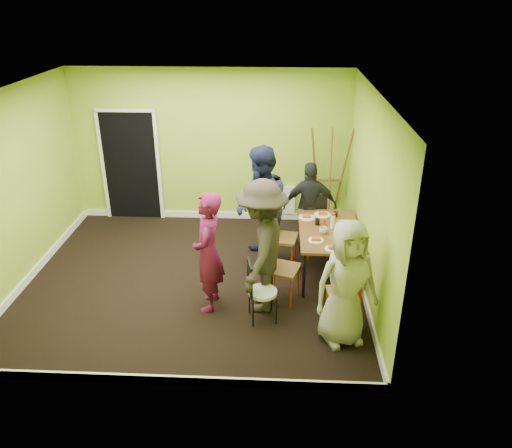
% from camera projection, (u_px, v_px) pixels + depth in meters
% --- Properties ---
extents(ground, '(5.00, 5.00, 0.00)m').
position_uv_depth(ground, '(195.00, 279.00, 7.59)').
color(ground, black).
rests_on(ground, ground).
extents(room_walls, '(5.04, 4.54, 2.82)m').
position_uv_depth(room_walls, '(190.00, 219.00, 7.21)').
color(room_walls, '#8CB02D').
rests_on(room_walls, ground).
extents(dining_table, '(0.90, 1.50, 0.75)m').
position_uv_depth(dining_table, '(329.00, 233.00, 7.45)').
color(dining_table, black).
rests_on(dining_table, ground).
extents(chair_left_far, '(0.51, 0.50, 1.05)m').
position_uv_depth(chair_left_far, '(277.00, 231.00, 7.72)').
color(chair_left_far, red).
rests_on(chair_left_far, ground).
extents(chair_left_near, '(0.54, 0.54, 1.03)m').
position_uv_depth(chair_left_near, '(277.00, 261.00, 6.90)').
color(chair_left_near, red).
rests_on(chair_left_near, ground).
extents(chair_back_end, '(0.46, 0.52, 0.96)m').
position_uv_depth(chair_back_end, '(315.00, 213.00, 8.14)').
color(chair_back_end, red).
rests_on(chair_back_end, ground).
extents(chair_front_end, '(0.43, 0.43, 0.94)m').
position_uv_depth(chair_front_end, '(345.00, 291.00, 6.31)').
color(chair_front_end, red).
rests_on(chair_front_end, ground).
extents(chair_bentwood, '(0.41, 0.40, 0.87)m').
position_uv_depth(chair_bentwood, '(258.00, 288.00, 6.47)').
color(chair_bentwood, black).
rests_on(chair_bentwood, ground).
extents(easel, '(0.75, 0.71, 1.87)m').
position_uv_depth(easel, '(329.00, 178.00, 8.92)').
color(easel, brown).
rests_on(easel, ground).
extents(plate_near_left, '(0.26, 0.26, 0.01)m').
position_uv_depth(plate_near_left, '(307.00, 217.00, 7.80)').
color(plate_near_left, white).
rests_on(plate_near_left, dining_table).
extents(plate_near_right, '(0.22, 0.22, 0.01)m').
position_uv_depth(plate_near_right, '(316.00, 240.00, 7.10)').
color(plate_near_right, white).
rests_on(plate_near_right, dining_table).
extents(plate_far_back, '(0.27, 0.27, 0.01)m').
position_uv_depth(plate_far_back, '(322.00, 215.00, 7.90)').
color(plate_far_back, white).
rests_on(plate_far_back, dining_table).
extents(plate_far_front, '(0.23, 0.23, 0.01)m').
position_uv_depth(plate_far_front, '(333.00, 249.00, 6.87)').
color(plate_far_front, white).
rests_on(plate_far_front, dining_table).
extents(plate_wall_back, '(0.25, 0.25, 0.01)m').
position_uv_depth(plate_wall_back, '(345.00, 224.00, 7.58)').
color(plate_wall_back, white).
rests_on(plate_wall_back, dining_table).
extents(plate_wall_front, '(0.26, 0.26, 0.01)m').
position_uv_depth(plate_wall_front, '(348.00, 235.00, 7.23)').
color(plate_wall_front, white).
rests_on(plate_wall_front, dining_table).
extents(thermos, '(0.07, 0.07, 0.21)m').
position_uv_depth(thermos, '(333.00, 222.00, 7.43)').
color(thermos, white).
rests_on(thermos, dining_table).
extents(blue_bottle, '(0.08, 0.08, 0.20)m').
position_uv_depth(blue_bottle, '(349.00, 232.00, 7.12)').
color(blue_bottle, blue).
rests_on(blue_bottle, dining_table).
extents(orange_bottle, '(0.03, 0.03, 0.09)m').
position_uv_depth(orange_bottle, '(325.00, 222.00, 7.56)').
color(orange_bottle, red).
rests_on(orange_bottle, dining_table).
extents(glass_mid, '(0.07, 0.07, 0.10)m').
position_uv_depth(glass_mid, '(317.00, 222.00, 7.55)').
color(glass_mid, black).
rests_on(glass_mid, dining_table).
extents(glass_back, '(0.07, 0.07, 0.09)m').
position_uv_depth(glass_back, '(335.00, 214.00, 7.82)').
color(glass_back, black).
rests_on(glass_back, dining_table).
extents(glass_front, '(0.06, 0.06, 0.10)m').
position_uv_depth(glass_front, '(335.00, 242.00, 6.96)').
color(glass_front, black).
rests_on(glass_front, dining_table).
extents(cup_a, '(0.12, 0.12, 0.09)m').
position_uv_depth(cup_a, '(323.00, 230.00, 7.30)').
color(cup_a, white).
rests_on(cup_a, dining_table).
extents(cup_b, '(0.11, 0.11, 0.10)m').
position_uv_depth(cup_b, '(341.00, 224.00, 7.49)').
color(cup_b, white).
rests_on(cup_b, dining_table).
extents(person_standing, '(0.42, 0.63, 1.68)m').
position_uv_depth(person_standing, '(208.00, 252.00, 6.59)').
color(person_standing, '#5B0F35').
rests_on(person_standing, ground).
extents(person_left_far, '(0.98, 1.11, 1.91)m').
position_uv_depth(person_left_far, '(262.00, 208.00, 7.66)').
color(person_left_far, '#161B37').
rests_on(person_left_far, ground).
extents(person_left_near, '(0.89, 1.30, 1.85)m').
position_uv_depth(person_left_near, '(262.00, 247.00, 6.55)').
color(person_left_near, '#29241B').
rests_on(person_left_near, ground).
extents(person_back_end, '(0.90, 0.40, 1.51)m').
position_uv_depth(person_back_end, '(310.00, 206.00, 8.20)').
color(person_back_end, black).
rests_on(person_back_end, ground).
extents(person_front_end, '(0.92, 0.75, 1.63)m').
position_uv_depth(person_front_end, '(346.00, 283.00, 5.95)').
color(person_front_end, '#9B9787').
rests_on(person_front_end, ground).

